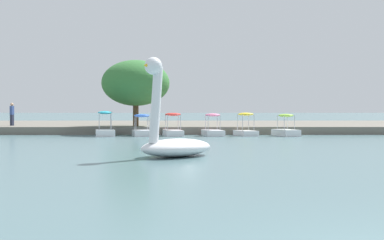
{
  "coord_description": "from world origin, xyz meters",
  "views": [
    {
      "loc": [
        -2.79,
        -4.43,
        1.65
      ],
      "look_at": [
        -2.62,
        14.96,
        1.25
      ],
      "focal_mm": 43.74,
      "sensor_mm": 36.0,
      "label": 1
    }
  ],
  "objects_px": {
    "pedal_boat_red": "(173,129)",
    "person_on_path": "(12,114)",
    "pedal_boat_blue": "(142,130)",
    "pedal_boat_yellow": "(246,128)",
    "pedal_boat_lime": "(286,129)",
    "tree_broadleaf_left": "(136,83)",
    "pedal_boat_cyan": "(105,129)",
    "pedal_boat_pink": "(213,130)",
    "swan_boat": "(173,139)"
  },
  "relations": [
    {
      "from": "pedal_boat_cyan",
      "to": "person_on_path",
      "type": "relative_size",
      "value": 1.46
    },
    {
      "from": "pedal_boat_blue",
      "to": "tree_broadleaf_left",
      "type": "height_order",
      "value": "tree_broadleaf_left"
    },
    {
      "from": "pedal_boat_lime",
      "to": "tree_broadleaf_left",
      "type": "height_order",
      "value": "tree_broadleaf_left"
    },
    {
      "from": "swan_boat",
      "to": "pedal_boat_red",
      "type": "distance_m",
      "value": 13.97
    },
    {
      "from": "pedal_boat_pink",
      "to": "pedal_boat_yellow",
      "type": "bearing_deg",
      "value": 4.3
    },
    {
      "from": "pedal_boat_yellow",
      "to": "pedal_boat_blue",
      "type": "distance_m",
      "value": 6.79
    },
    {
      "from": "pedal_boat_pink",
      "to": "tree_broadleaf_left",
      "type": "height_order",
      "value": "tree_broadleaf_left"
    },
    {
      "from": "pedal_boat_lime",
      "to": "pedal_boat_cyan",
      "type": "bearing_deg",
      "value": 179.97
    },
    {
      "from": "pedal_boat_yellow",
      "to": "pedal_boat_cyan",
      "type": "relative_size",
      "value": 0.87
    },
    {
      "from": "tree_broadleaf_left",
      "to": "person_on_path",
      "type": "xyz_separation_m",
      "value": [
        -9.28,
        1.08,
        -2.19
      ]
    },
    {
      "from": "swan_boat",
      "to": "pedal_boat_blue",
      "type": "relative_size",
      "value": 1.74
    },
    {
      "from": "tree_broadleaf_left",
      "to": "person_on_path",
      "type": "height_order",
      "value": "tree_broadleaf_left"
    },
    {
      "from": "pedal_boat_pink",
      "to": "pedal_boat_red",
      "type": "relative_size",
      "value": 0.96
    },
    {
      "from": "pedal_boat_red",
      "to": "person_on_path",
      "type": "distance_m",
      "value": 12.77
    },
    {
      "from": "swan_boat",
      "to": "pedal_boat_cyan",
      "type": "height_order",
      "value": "swan_boat"
    },
    {
      "from": "pedal_boat_red",
      "to": "pedal_boat_blue",
      "type": "bearing_deg",
      "value": -170.83
    },
    {
      "from": "swan_boat",
      "to": "pedal_boat_red",
      "type": "xyz_separation_m",
      "value": [
        -0.46,
        13.96,
        -0.17
      ]
    },
    {
      "from": "pedal_boat_lime",
      "to": "pedal_boat_yellow",
      "type": "height_order",
      "value": "pedal_boat_yellow"
    },
    {
      "from": "pedal_boat_red",
      "to": "pedal_boat_cyan",
      "type": "bearing_deg",
      "value": -174.91
    },
    {
      "from": "pedal_boat_red",
      "to": "person_on_path",
      "type": "relative_size",
      "value": 1.43
    },
    {
      "from": "pedal_boat_red",
      "to": "pedal_boat_pink",
      "type": "bearing_deg",
      "value": -2.14
    },
    {
      "from": "pedal_boat_lime",
      "to": "swan_boat",
      "type": "bearing_deg",
      "value": -116.8
    },
    {
      "from": "pedal_boat_lime",
      "to": "pedal_boat_cyan",
      "type": "relative_size",
      "value": 0.91
    },
    {
      "from": "pedal_boat_blue",
      "to": "pedal_boat_cyan",
      "type": "xyz_separation_m",
      "value": [
        -2.36,
        -0.06,
        0.05
      ]
    },
    {
      "from": "pedal_boat_yellow",
      "to": "pedal_boat_cyan",
      "type": "bearing_deg",
      "value": -177.15
    },
    {
      "from": "person_on_path",
      "to": "pedal_boat_red",
      "type": "bearing_deg",
      "value": -18.79
    },
    {
      "from": "pedal_boat_blue",
      "to": "pedal_boat_yellow",
      "type": "bearing_deg",
      "value": 3.3
    },
    {
      "from": "pedal_boat_lime",
      "to": "pedal_boat_red",
      "type": "relative_size",
      "value": 0.93
    },
    {
      "from": "pedal_boat_red",
      "to": "tree_broadleaf_left",
      "type": "height_order",
      "value": "tree_broadleaf_left"
    },
    {
      "from": "pedal_boat_pink",
      "to": "pedal_boat_cyan",
      "type": "bearing_deg",
      "value": -177.6
    },
    {
      "from": "pedal_boat_pink",
      "to": "pedal_boat_blue",
      "type": "height_order",
      "value": "pedal_boat_pink"
    },
    {
      "from": "pedal_boat_red",
      "to": "tree_broadleaf_left",
      "type": "bearing_deg",
      "value": 132.56
    },
    {
      "from": "person_on_path",
      "to": "pedal_boat_blue",
      "type": "bearing_deg",
      "value": -23.78
    },
    {
      "from": "pedal_boat_lime",
      "to": "pedal_boat_red",
      "type": "bearing_deg",
      "value": 176.91
    },
    {
      "from": "tree_broadleaf_left",
      "to": "pedal_boat_red",
      "type": "bearing_deg",
      "value": -47.44
    },
    {
      "from": "swan_boat",
      "to": "pedal_boat_yellow",
      "type": "xyz_separation_m",
      "value": [
        4.31,
        14.03,
        -0.16
      ]
    },
    {
      "from": "swan_boat",
      "to": "tree_broadleaf_left",
      "type": "bearing_deg",
      "value": 100.78
    },
    {
      "from": "pedal_boat_yellow",
      "to": "pedal_boat_pink",
      "type": "xyz_separation_m",
      "value": [
        -2.17,
        -0.16,
        -0.07
      ]
    },
    {
      "from": "pedal_boat_yellow",
      "to": "tree_broadleaf_left",
      "type": "distance_m",
      "value": 8.69
    },
    {
      "from": "pedal_boat_blue",
      "to": "person_on_path",
      "type": "relative_size",
      "value": 1.18
    },
    {
      "from": "pedal_boat_yellow",
      "to": "tree_broadleaf_left",
      "type": "xyz_separation_m",
      "value": [
        -7.54,
        2.95,
        3.14
      ]
    },
    {
      "from": "swan_boat",
      "to": "pedal_boat_pink",
      "type": "height_order",
      "value": "swan_boat"
    },
    {
      "from": "pedal_boat_lime",
      "to": "pedal_boat_blue",
      "type": "xyz_separation_m",
      "value": [
        -9.32,
        0.07,
        -0.02
      ]
    },
    {
      "from": "swan_boat",
      "to": "tree_broadleaf_left",
      "type": "distance_m",
      "value": 17.54
    },
    {
      "from": "person_on_path",
      "to": "swan_boat",
      "type": "bearing_deg",
      "value": -55.29
    },
    {
      "from": "pedal_boat_yellow",
      "to": "person_on_path",
      "type": "distance_m",
      "value": 17.32
    },
    {
      "from": "pedal_boat_yellow",
      "to": "tree_broadleaf_left",
      "type": "height_order",
      "value": "tree_broadleaf_left"
    },
    {
      "from": "pedal_boat_red",
      "to": "person_on_path",
      "type": "height_order",
      "value": "person_on_path"
    },
    {
      "from": "pedal_boat_lime",
      "to": "pedal_boat_pink",
      "type": "bearing_deg",
      "value": 176.39
    },
    {
      "from": "pedal_boat_blue",
      "to": "tree_broadleaf_left",
      "type": "relative_size",
      "value": 0.37
    }
  ]
}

